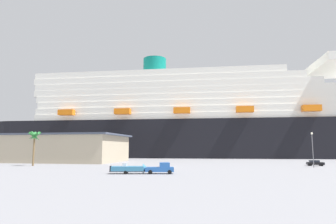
% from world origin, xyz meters
% --- Properties ---
extents(ground_plane, '(600.00, 600.00, 0.00)m').
position_xyz_m(ground_plane, '(0.00, 30.00, 0.00)').
color(ground_plane, gray).
extents(cruise_ship, '(252.97, 39.90, 62.86)m').
position_xyz_m(cruise_ship, '(10.94, 79.08, 18.53)').
color(cruise_ship, black).
rests_on(cruise_ship, ground_plane).
extents(terminal_building, '(65.10, 30.02, 9.95)m').
position_xyz_m(terminal_building, '(-52.47, 24.15, 5.00)').
color(terminal_building, '#B7A88C').
rests_on(terminal_building, ground_plane).
extents(pickup_truck, '(5.83, 2.90, 2.20)m').
position_xyz_m(pickup_truck, '(0.76, -19.67, 1.04)').
color(pickup_truck, '#2659A5').
rests_on(pickup_truck, ground_plane).
extents(small_boat_on_trailer, '(8.82, 3.01, 2.15)m').
position_xyz_m(small_boat_on_trailer, '(-4.97, -20.48, 0.96)').
color(small_boat_on_trailer, '#595960').
rests_on(small_boat_on_trailer, ground_plane).
extents(palm_tree, '(3.51, 3.62, 9.82)m').
position_xyz_m(palm_tree, '(-39.10, -0.09, 7.89)').
color(palm_tree, brown).
rests_on(palm_tree, ground_plane).
extents(street_lamp, '(0.56, 0.56, 9.06)m').
position_xyz_m(street_lamp, '(36.99, 2.90, 5.80)').
color(street_lamp, slate).
rests_on(street_lamp, ground_plane).
extents(parked_car_black_coupe, '(4.56, 2.44, 1.58)m').
position_xyz_m(parked_car_black_coupe, '(40.00, 10.57, 0.83)').
color(parked_car_black_coupe, black).
rests_on(parked_car_black_coupe, ground_plane).
extents(parked_car_blue_suv, '(4.57, 2.48, 1.58)m').
position_xyz_m(parked_car_blue_suv, '(-52.87, 20.58, 0.83)').
color(parked_car_blue_suv, '#264C99').
rests_on(parked_car_blue_suv, ground_plane).
extents(parked_car_white_van, '(4.77, 2.71, 1.58)m').
position_xyz_m(parked_car_white_van, '(-36.68, 13.81, 0.83)').
color(parked_car_white_van, white).
rests_on(parked_car_white_van, ground_plane).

